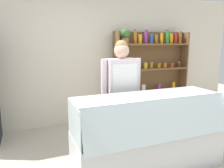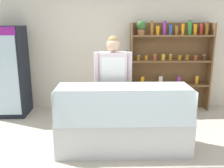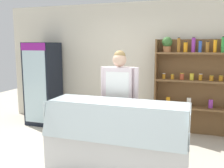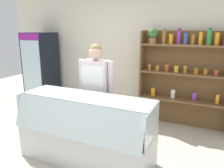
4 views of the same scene
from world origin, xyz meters
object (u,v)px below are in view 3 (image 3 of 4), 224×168
Objects in this scene: drinks_fridge at (43,83)px; shop_clerk at (119,93)px; deli_display_case at (117,149)px; shelving_unit at (199,81)px.

drinks_fridge is 2.35m from shop_clerk.
shop_clerk is (-0.14, 0.58, 0.71)m from deli_display_case.
drinks_fridge is 2.83m from deli_display_case.
drinks_fridge reaches higher than deli_display_case.
drinks_fridge reaches higher than shop_clerk.
shelving_unit is at bearing 58.74° from deli_display_case.
deli_display_case is 1.17× the size of shop_clerk.
shelving_unit reaches higher than drinks_fridge.
shop_clerk is at bearing -134.97° from shelving_unit.
shop_clerk is at bearing -25.52° from drinks_fridge.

